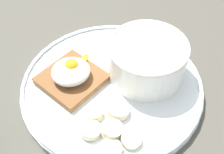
{
  "coord_description": "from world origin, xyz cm",
  "views": [
    {
      "loc": [
        13.93,
        29.78,
        42.37
      ],
      "look_at": [
        0.0,
        0.0,
        5.0
      ],
      "focal_mm": 50.0,
      "sensor_mm": 36.0,
      "label": 1
    }
  ],
  "objects": [
    {
      "name": "banana_slice_outer",
      "position": [
        5.17,
        10.88,
        3.63
      ],
      "size": [
        4.04,
        3.98,
        1.44
      ],
      "color": "beige",
      "rests_on": "plate"
    },
    {
      "name": "banana_slice_front",
      "position": [
        3.87,
        8.22,
        3.81
      ],
      "size": [
        3.57,
        3.41,
        1.85
      ],
      "color": "beige",
      "rests_on": "plate"
    },
    {
      "name": "banana_slice_left",
      "position": [
        5.06,
        4.36,
        3.68
      ],
      "size": [
        3.35,
        3.41,
        1.44
      ],
      "color": "#FAEBC0",
      "rests_on": "plate"
    },
    {
      "name": "poached_egg",
      "position": [
        5.59,
        -3.62,
        5.48
      ],
      "size": [
        7.91,
        7.14,
        3.27
      ],
      "color": "white",
      "rests_on": "toast_slice"
    },
    {
      "name": "banana_slice_back",
      "position": [
        1.51,
        5.42,
        3.69
      ],
      "size": [
        4.1,
        4.0,
        1.59
      ],
      "color": "#F9EDC6",
      "rests_on": "plate"
    },
    {
      "name": "banana_slice_inner",
      "position": [
        2.02,
        10.66,
        3.61
      ],
      "size": [
        3.13,
        3.25,
        1.5
      ],
      "color": "beige",
      "rests_on": "plate"
    },
    {
      "name": "oatmeal_bowl",
      "position": [
        -6.31,
        0.19,
        6.18
      ],
      "size": [
        12.93,
        12.93,
        6.5
      ],
      "color": "white",
      "rests_on": "plate"
    },
    {
      "name": "ground_plane",
      "position": [
        0.0,
        0.0,
        1.0
      ],
      "size": [
        120.0,
        120.0,
        2.0
      ],
      "primitive_type": "cube",
      "color": "#4B4940",
      "rests_on": "ground"
    },
    {
      "name": "plate",
      "position": [
        0.0,
        0.0,
        2.8
      ],
      "size": [
        29.89,
        29.89,
        1.6
      ],
      "color": "white",
      "rests_on": "ground_plane"
    },
    {
      "name": "toast_slice",
      "position": [
        5.67,
        -3.55,
        3.65
      ],
      "size": [
        12.2,
        12.2,
        1.15
      ],
      "color": "brown",
      "rests_on": "plate"
    },
    {
      "name": "banana_slice_right",
      "position": [
        6.62,
        6.83,
        3.63
      ],
      "size": [
        3.26,
        3.14,
        1.47
      ],
      "color": "beige",
      "rests_on": "plate"
    }
  ]
}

